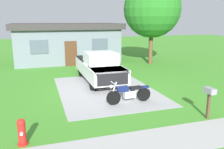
# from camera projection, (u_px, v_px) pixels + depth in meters

# --- Properties ---
(ground_plane) EXTENTS (80.00, 80.00, 0.00)m
(ground_plane) POSITION_uv_depth(u_px,v_px,m) (106.00, 90.00, 13.08)
(ground_plane) COLOR #428D2A
(driveway_pad) EXTENTS (5.15, 7.21, 0.01)m
(driveway_pad) POSITION_uv_depth(u_px,v_px,m) (106.00, 90.00, 13.08)
(driveway_pad) COLOR #A1A1A1
(driveway_pad) RESTS_ON ground
(sidewalk_strip) EXTENTS (36.00, 1.80, 0.01)m
(sidewalk_strip) POSITION_uv_depth(u_px,v_px,m) (158.00, 142.00, 7.51)
(sidewalk_strip) COLOR #A9A9A4
(sidewalk_strip) RESTS_ON ground
(motorcycle) EXTENTS (2.21, 0.70, 1.09)m
(motorcycle) POSITION_uv_depth(u_px,v_px,m) (129.00, 93.00, 10.95)
(motorcycle) COLOR black
(motorcycle) RESTS_ON ground
(pickup_truck) EXTENTS (2.04, 5.64, 1.90)m
(pickup_truck) POSITION_uv_depth(u_px,v_px,m) (99.00, 66.00, 14.78)
(pickup_truck) COLOR black
(pickup_truck) RESTS_ON ground
(fire_hydrant) EXTENTS (0.32, 0.40, 0.87)m
(fire_hydrant) POSITION_uv_depth(u_px,v_px,m) (22.00, 132.00, 7.25)
(fire_hydrant) COLOR red
(fire_hydrant) RESTS_ON ground
(mailbox) EXTENTS (0.26, 0.48, 1.26)m
(mailbox) POSITION_uv_depth(u_px,v_px,m) (209.00, 95.00, 9.09)
(mailbox) COLOR #4C3823
(mailbox) RESTS_ON ground
(shade_tree) EXTENTS (4.84, 4.84, 7.13)m
(shade_tree) POSITION_uv_depth(u_px,v_px,m) (152.00, 9.00, 19.79)
(shade_tree) COLOR brown
(shade_tree) RESTS_ON ground
(neighbor_house) EXTENTS (9.60, 5.60, 3.50)m
(neighbor_house) POSITION_uv_depth(u_px,v_px,m) (67.00, 42.00, 21.80)
(neighbor_house) COLOR slate
(neighbor_house) RESTS_ON ground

